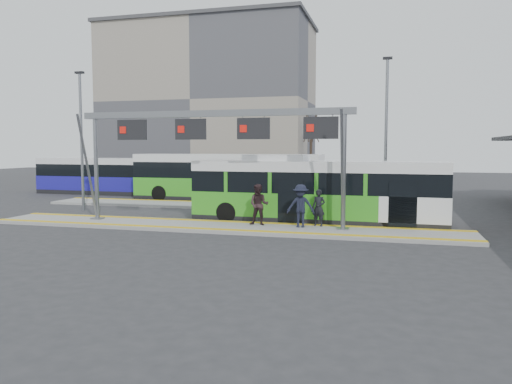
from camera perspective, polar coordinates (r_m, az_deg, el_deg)
ground at (r=22.75m, az=-4.15°, el=-4.17°), size 120.00×120.00×0.00m
platform_main at (r=22.74m, az=-4.15°, el=-3.98°), size 22.00×3.00×0.15m
platform_second at (r=31.55m, az=-6.17°, el=-1.48°), size 20.00×3.00×0.15m
tactile_main at (r=22.72m, az=-4.15°, el=-3.77°), size 22.00×2.65×0.02m
tactile_second at (r=32.61m, az=-5.43°, el=-1.11°), size 20.00×0.35×0.02m
gantry at (r=22.82m, az=-4.83°, el=6.69°), size 13.00×1.68×5.20m
apartment_block at (r=61.33m, az=-5.37°, el=10.21°), size 24.50×12.50×18.40m
hero_bus at (r=24.30m, az=6.87°, el=0.01°), size 12.16×2.98×3.32m
bg_bus_green at (r=34.21m, az=-3.27°, el=1.60°), size 12.96×2.88×3.23m
bg_bus_blue at (r=41.55m, az=-17.09°, el=1.73°), size 11.02×2.85×2.85m
passenger_a at (r=22.48m, az=7.17°, el=-1.80°), size 0.68×0.52×1.65m
passenger_b at (r=22.55m, az=0.34°, el=-1.46°), size 0.94×0.75×1.86m
passenger_c at (r=22.03m, az=5.12°, el=-1.60°), size 1.28×0.81×1.89m
tree_left at (r=54.91m, az=4.00°, el=6.98°), size 1.40×1.40×7.29m
tree_mid at (r=52.46m, az=6.32°, el=7.31°), size 1.40×1.40×7.60m
tree_far at (r=63.36m, az=-16.22°, el=7.60°), size 1.40×1.40×8.86m
lamp_west at (r=30.61m, az=-19.32°, el=5.88°), size 0.50×0.25×8.00m
lamp_east at (r=28.01m, az=14.63°, el=6.61°), size 0.50×0.25×8.48m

